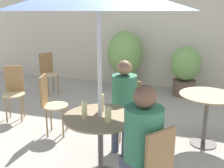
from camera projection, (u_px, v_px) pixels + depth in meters
storefront_wall at (161, 25)px, 6.15m from camera, size 10.00×0.06×3.00m
cafe_table_near at (100, 129)px, 2.84m from camera, size 0.80×0.80×0.74m
cafe_table_far at (207, 105)px, 3.56m from camera, size 0.75×0.75×0.74m
bistro_chair_0 at (153, 167)px, 2.21m from camera, size 0.42×0.42×0.92m
bistro_chair_1 at (127, 108)px, 3.56m from camera, size 0.37×0.38×0.92m
bistro_chair_2 at (14, 88)px, 4.48m from camera, size 0.40×0.41×0.92m
bistro_chair_3 at (50, 100)px, 3.88m from camera, size 0.40×0.38×0.92m
bistro_chair_4 at (48, 70)px, 5.83m from camera, size 0.42×0.41×0.92m
seated_person_0 at (142, 140)px, 2.27m from camera, size 0.43×0.42×1.24m
seated_person_1 at (124, 98)px, 3.38m from camera, size 0.33×0.35×1.22m
beer_glass_0 at (108, 114)px, 2.64m from camera, size 0.07×0.07×0.16m
beer_glass_1 at (102, 102)px, 2.93m from camera, size 0.06×0.06×0.19m
beer_glass_2 at (84, 110)px, 2.73m from camera, size 0.06×0.06×0.18m
potted_plant_0 at (125, 56)px, 6.16m from camera, size 0.83×0.83×1.37m
potted_plant_1 at (185, 69)px, 5.69m from camera, size 0.64×0.64×1.09m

